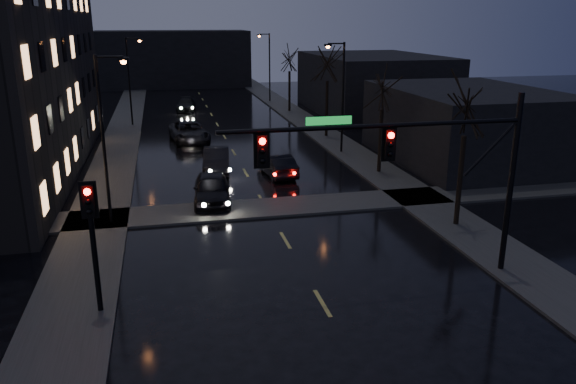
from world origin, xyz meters
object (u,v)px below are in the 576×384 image
oncoming_car_d (186,105)px  oncoming_car_c (189,132)px  oncoming_car_a (212,189)px  lead_car (277,165)px  oncoming_car_b (216,160)px

oncoming_car_d → oncoming_car_c: bearing=-84.7°
oncoming_car_a → lead_car: size_ratio=1.09×
oncoming_car_a → oncoming_car_b: oncoming_car_a is taller
oncoming_car_c → oncoming_car_d: 16.62m
oncoming_car_d → lead_car: size_ratio=1.07×
oncoming_car_a → lead_car: (4.56, 4.72, -0.09)m
oncoming_car_d → oncoming_car_b: bearing=-81.4°
oncoming_car_b → lead_car: oncoming_car_b is taller
oncoming_car_a → oncoming_car_b: 6.62m
oncoming_car_a → oncoming_car_d: size_ratio=1.02×
oncoming_car_a → oncoming_car_d: oncoming_car_a is taller
oncoming_car_c → lead_car: oncoming_car_c is taller
oncoming_car_c → oncoming_car_d: (0.54, 16.61, -0.14)m
oncoming_car_c → oncoming_car_d: bearing=81.9°
oncoming_car_a → oncoming_car_c: oncoming_car_c is taller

